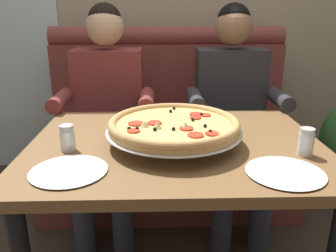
{
  "coord_description": "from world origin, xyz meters",
  "views": [
    {
      "loc": [
        -0.07,
        -1.26,
        1.23
      ],
      "look_at": [
        -0.03,
        -0.05,
        0.82
      ],
      "focal_mm": 36.54,
      "sensor_mm": 36.0,
      "label": 1
    }
  ],
  "objects_px": {
    "plate_near_right": "(69,169)",
    "dining_table": "(176,163)",
    "booth_bench": "(169,140)",
    "diner_left": "(107,106)",
    "patio_chair": "(37,83)",
    "shaker_parmesan": "(68,140)",
    "diner_right": "(232,105)",
    "pizza": "(174,125)",
    "plate_near_left": "(285,171)",
    "shaker_pepper_flakes": "(306,144)"
  },
  "relations": [
    {
      "from": "dining_table",
      "to": "plate_near_left",
      "type": "distance_m",
      "value": 0.45
    },
    {
      "from": "plate_near_right",
      "to": "booth_bench",
      "type": "bearing_deg",
      "value": 72.72
    },
    {
      "from": "diner_left",
      "to": "shaker_parmesan",
      "type": "distance_m",
      "value": 0.71
    },
    {
      "from": "plate_near_left",
      "to": "patio_chair",
      "type": "relative_size",
      "value": 0.29
    },
    {
      "from": "pizza",
      "to": "dining_table",
      "type": "bearing_deg",
      "value": 61.75
    },
    {
      "from": "plate_near_right",
      "to": "dining_table",
      "type": "bearing_deg",
      "value": 35.41
    },
    {
      "from": "dining_table",
      "to": "shaker_parmesan",
      "type": "distance_m",
      "value": 0.43
    },
    {
      "from": "diner_right",
      "to": "patio_chair",
      "type": "xyz_separation_m",
      "value": [
        -1.67,
        1.59,
        -0.19
      ]
    },
    {
      "from": "shaker_parmesan",
      "to": "plate_near_right",
      "type": "relative_size",
      "value": 0.39
    },
    {
      "from": "diner_right",
      "to": "pizza",
      "type": "distance_m",
      "value": 0.76
    },
    {
      "from": "booth_bench",
      "to": "dining_table",
      "type": "distance_m",
      "value": 0.93
    },
    {
      "from": "patio_chair",
      "to": "shaker_parmesan",
      "type": "bearing_deg",
      "value": -68.57
    },
    {
      "from": "booth_bench",
      "to": "dining_table",
      "type": "xyz_separation_m",
      "value": [
        0.0,
        -0.9,
        0.24
      ]
    },
    {
      "from": "patio_chair",
      "to": "diner_right",
      "type": "bearing_deg",
      "value": -43.64
    },
    {
      "from": "patio_chair",
      "to": "pizza",
      "type": "bearing_deg",
      "value": -59.95
    },
    {
      "from": "diner_left",
      "to": "pizza",
      "type": "distance_m",
      "value": 0.75
    },
    {
      "from": "diner_left",
      "to": "pizza",
      "type": "relative_size",
      "value": 2.43
    },
    {
      "from": "plate_near_right",
      "to": "patio_chair",
      "type": "height_order",
      "value": "patio_chair"
    },
    {
      "from": "booth_bench",
      "to": "patio_chair",
      "type": "height_order",
      "value": "booth_bench"
    },
    {
      "from": "booth_bench",
      "to": "plate_near_left",
      "type": "distance_m",
      "value": 1.28
    },
    {
      "from": "diner_right",
      "to": "dining_table",
      "type": "bearing_deg",
      "value": -119.62
    },
    {
      "from": "shaker_pepper_flakes",
      "to": "dining_table",
      "type": "bearing_deg",
      "value": 162.62
    },
    {
      "from": "booth_bench",
      "to": "shaker_pepper_flakes",
      "type": "bearing_deg",
      "value": -66.35
    },
    {
      "from": "pizza",
      "to": "plate_near_right",
      "type": "xyz_separation_m",
      "value": [
        -0.35,
        -0.24,
        -0.06
      ]
    },
    {
      "from": "diner_left",
      "to": "patio_chair",
      "type": "distance_m",
      "value": 1.86
    },
    {
      "from": "diner_left",
      "to": "plate_near_left",
      "type": "distance_m",
      "value": 1.16
    },
    {
      "from": "booth_bench",
      "to": "diner_left",
      "type": "relative_size",
      "value": 1.26
    },
    {
      "from": "pizza",
      "to": "plate_near_left",
      "type": "xyz_separation_m",
      "value": [
        0.34,
        -0.27,
        -0.06
      ]
    },
    {
      "from": "diner_right",
      "to": "shaker_parmesan",
      "type": "height_order",
      "value": "diner_right"
    },
    {
      "from": "diner_left",
      "to": "shaker_pepper_flakes",
      "type": "xyz_separation_m",
      "value": [
        0.82,
        -0.78,
        0.07
      ]
    },
    {
      "from": "diner_left",
      "to": "booth_bench",
      "type": "bearing_deg",
      "value": 36.41
    },
    {
      "from": "dining_table",
      "to": "shaker_parmesan",
      "type": "height_order",
      "value": "shaker_parmesan"
    },
    {
      "from": "plate_near_right",
      "to": "patio_chair",
      "type": "xyz_separation_m",
      "value": [
        -0.95,
        2.48,
        -0.22
      ]
    },
    {
      "from": "plate_near_left",
      "to": "plate_near_right",
      "type": "relative_size",
      "value": 1.0
    },
    {
      "from": "plate_near_left",
      "to": "pizza",
      "type": "bearing_deg",
      "value": 141.76
    },
    {
      "from": "dining_table",
      "to": "plate_near_left",
      "type": "bearing_deg",
      "value": -40.83
    },
    {
      "from": "plate_near_left",
      "to": "plate_near_right",
      "type": "distance_m",
      "value": 0.7
    },
    {
      "from": "diner_right",
      "to": "shaker_pepper_flakes",
      "type": "xyz_separation_m",
      "value": [
        0.1,
        -0.78,
        0.07
      ]
    },
    {
      "from": "dining_table",
      "to": "patio_chair",
      "type": "bearing_deg",
      "value": 120.43
    },
    {
      "from": "pizza",
      "to": "shaker_pepper_flakes",
      "type": "distance_m",
      "value": 0.48
    },
    {
      "from": "booth_bench",
      "to": "diner_left",
      "type": "distance_m",
      "value": 0.55
    },
    {
      "from": "shaker_pepper_flakes",
      "to": "patio_chair",
      "type": "height_order",
      "value": "patio_chair"
    },
    {
      "from": "diner_right",
      "to": "plate_near_right",
      "type": "xyz_separation_m",
      "value": [
        -0.72,
        -0.89,
        0.04
      ]
    },
    {
      "from": "diner_right",
      "to": "plate_near_right",
      "type": "height_order",
      "value": "diner_right"
    },
    {
      "from": "shaker_pepper_flakes",
      "to": "plate_near_right",
      "type": "distance_m",
      "value": 0.83
    },
    {
      "from": "booth_bench",
      "to": "pizza",
      "type": "distance_m",
      "value": 1.01
    },
    {
      "from": "dining_table",
      "to": "pizza",
      "type": "relative_size",
      "value": 2.19
    },
    {
      "from": "pizza",
      "to": "plate_near_right",
      "type": "bearing_deg",
      "value": -145.81
    },
    {
      "from": "plate_near_left",
      "to": "plate_near_right",
      "type": "bearing_deg",
      "value": 177.29
    },
    {
      "from": "diner_left",
      "to": "shaker_pepper_flakes",
      "type": "relative_size",
      "value": 12.54
    }
  ]
}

